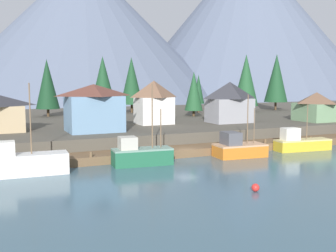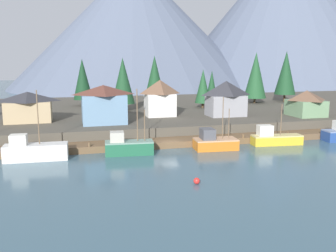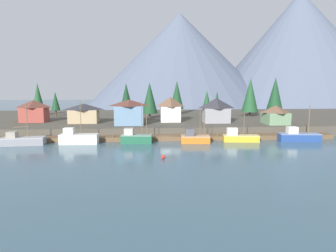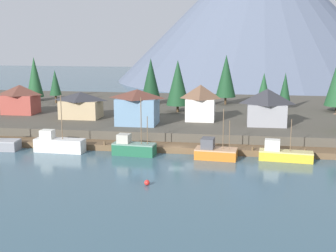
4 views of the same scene
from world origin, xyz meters
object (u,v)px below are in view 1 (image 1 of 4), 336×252
at_px(house_green, 316,106).
at_px(channel_buoy, 255,188).
at_px(house_blue, 94,107).
at_px(conifer_back_left, 276,78).
at_px(conifer_far_right, 246,80).
at_px(fishing_boat_white, 25,163).
at_px(conifer_near_right, 194,91).
at_px(fishing_boat_orange, 238,148).
at_px(conifer_mid_right, 198,89).
at_px(conifer_near_left, 132,81).
at_px(fishing_boat_yellow, 301,143).
at_px(fishing_boat_green, 140,155).
at_px(conifer_back_right, 47,84).
at_px(house_grey, 230,102).
at_px(house_white, 154,102).
at_px(conifer_mid_left, 103,84).

distance_m(house_green, channel_buoy, 40.82).
bearing_deg(house_blue, channel_buoy, -75.05).
distance_m(house_green, house_blue, 38.69).
height_order(conifer_back_left, conifer_far_right, conifer_back_left).
bearing_deg(conifer_back_left, fishing_boat_white, -149.63).
xyz_separation_m(conifer_near_right, conifer_back_left, (25.31, 6.72, 2.57)).
distance_m(fishing_boat_orange, conifer_back_left, 49.73).
bearing_deg(fishing_boat_orange, house_blue, 143.59).
bearing_deg(fishing_boat_white, conifer_far_right, 36.45).
height_order(fishing_boat_white, conifer_mid_right, conifer_mid_right).
xyz_separation_m(conifer_near_right, conifer_mid_right, (5.12, 7.55, 0.13)).
height_order(conifer_near_left, conifer_near_right, conifer_near_left).
xyz_separation_m(fishing_boat_yellow, conifer_back_left, (23.57, 34.84, 8.91)).
bearing_deg(fishing_boat_white, conifer_near_left, 60.41).
bearing_deg(conifer_far_right, fishing_boat_green, -138.02).
height_order(fishing_boat_white, fishing_boat_orange, fishing_boat_white).
bearing_deg(conifer_back_right, fishing_boat_yellow, -54.37).
xyz_separation_m(fishing_boat_yellow, house_grey, (-1.77, 15.20, 4.91)).
relative_size(conifer_far_right, channel_buoy, 18.14).
height_order(fishing_boat_orange, house_white, house_white).
height_order(house_white, conifer_back_right, conifer_back_right).
xyz_separation_m(fishing_boat_white, conifer_back_right, (7.87, 38.93, 7.51)).
height_order(fishing_boat_orange, conifer_mid_left, conifer_mid_left).
bearing_deg(channel_buoy, house_blue, 104.95).
xyz_separation_m(fishing_boat_white, fishing_boat_orange, (25.42, -0.46, -0.16)).
height_order(fishing_boat_orange, house_blue, house_blue).
xyz_separation_m(conifer_near_left, conifer_back_left, (33.55, -6.40, 0.59)).
height_order(house_blue, conifer_mid_right, conifer_mid_right).
distance_m(conifer_near_left, conifer_far_right, 25.47).
bearing_deg(fishing_boat_white, house_green, 15.14).
bearing_deg(conifer_mid_right, conifer_back_right, 173.96).
relative_size(house_white, conifer_back_left, 0.54).
xyz_separation_m(house_white, conifer_near_left, (4.18, 22.95, 3.30)).
xyz_separation_m(fishing_boat_orange, conifer_mid_left, (-9.52, 28.43, 7.77)).
height_order(fishing_boat_white, conifer_back_left, conifer_back_left).
relative_size(fishing_boat_yellow, house_white, 1.16).
xyz_separation_m(house_blue, conifer_back_left, (48.98, 22.17, 4.14)).
relative_size(conifer_mid_left, channel_buoy, 16.07).
bearing_deg(house_grey, conifer_back_left, 37.78).
height_order(fishing_boat_yellow, house_grey, house_grey).
bearing_deg(house_green, fishing_boat_orange, -154.12).
bearing_deg(conifer_near_right, house_blue, -146.87).
distance_m(fishing_boat_yellow, house_grey, 16.07).
distance_m(conifer_mid_right, channel_buoy, 55.19).
distance_m(fishing_boat_orange, house_grey, 18.47).
bearing_deg(conifer_mid_right, channel_buoy, -113.13).
bearing_deg(house_white, conifer_far_right, 28.60).
distance_m(fishing_boat_yellow, conifer_mid_left, 35.26).
bearing_deg(house_white, channel_buoy, -96.84).
relative_size(house_blue, conifer_near_right, 0.88).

